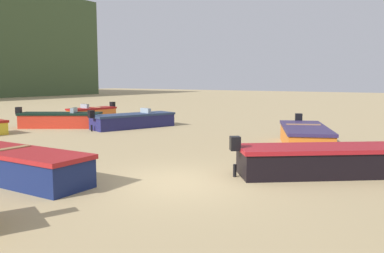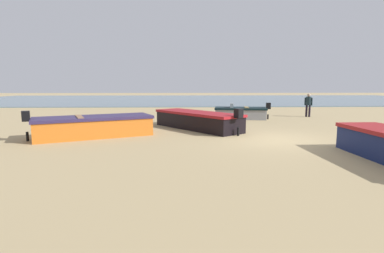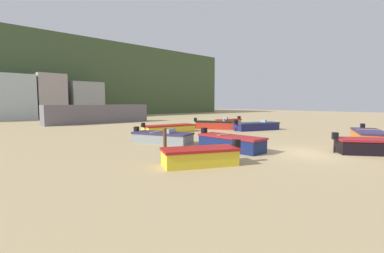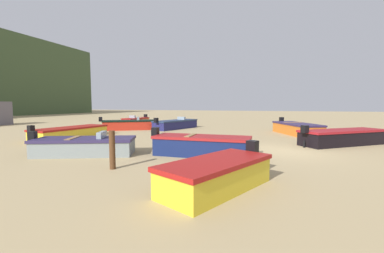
{
  "view_description": "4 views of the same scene",
  "coord_description": "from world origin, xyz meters",
  "px_view_note": "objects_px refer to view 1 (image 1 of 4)",
  "views": [
    {
      "loc": [
        -8.93,
        -6.18,
        2.81
      ],
      "look_at": [
        6.39,
        3.85,
        0.65
      ],
      "focal_mm": 37.91,
      "sensor_mm": 36.0,
      "label": 1
    },
    {
      "loc": [
        3.71,
        11.39,
        2.14
      ],
      "look_at": [
        3.39,
        1.66,
        0.78
      ],
      "focal_mm": 27.2,
      "sensor_mm": 36.0,
      "label": 2
    },
    {
      "loc": [
        -14.68,
        -6.66,
        2.84
      ],
      "look_at": [
        -1.27,
        8.42,
        1.04
      ],
      "focal_mm": 24.68,
      "sensor_mm": 36.0,
      "label": 3
    },
    {
      "loc": [
        -12.89,
        0.53,
        2.26
      ],
      "look_at": [
        5.24,
        6.63,
        0.57
      ],
      "focal_mm": 23.27,
      "sensor_mm": 36.0,
      "label": 4
    }
  ],
  "objects_px": {
    "boat_navy_3": "(133,121)",
    "boat_orange_2": "(92,113)",
    "boat_orange_6": "(305,136)",
    "boat_navy_5": "(22,166)",
    "boat_red_7": "(60,120)",
    "boat_black_8": "(326,160)"
  },
  "relations": [
    {
      "from": "boat_navy_3",
      "to": "boat_orange_2",
      "type": "bearing_deg",
      "value": 178.68
    },
    {
      "from": "boat_orange_6",
      "to": "boat_navy_3",
      "type": "bearing_deg",
      "value": -30.71
    },
    {
      "from": "boat_navy_5",
      "to": "boat_orange_6",
      "type": "relative_size",
      "value": 0.9
    },
    {
      "from": "boat_orange_2",
      "to": "boat_navy_5",
      "type": "relative_size",
      "value": 0.83
    },
    {
      "from": "boat_orange_6",
      "to": "boat_red_7",
      "type": "bearing_deg",
      "value": -20.07
    },
    {
      "from": "boat_orange_2",
      "to": "boat_orange_6",
      "type": "distance_m",
      "value": 16.08
    },
    {
      "from": "boat_navy_5",
      "to": "boat_navy_3",
      "type": "bearing_deg",
      "value": -153.85
    },
    {
      "from": "boat_navy_3",
      "to": "boat_orange_6",
      "type": "xyz_separation_m",
      "value": [
        -1.15,
        -10.39,
        0.02
      ]
    },
    {
      "from": "boat_orange_6",
      "to": "boat_navy_5",
      "type": "bearing_deg",
      "value": 40.65
    },
    {
      "from": "boat_navy_5",
      "to": "boat_orange_6",
      "type": "bearing_deg",
      "value": 153.61
    },
    {
      "from": "boat_orange_2",
      "to": "boat_navy_3",
      "type": "bearing_deg",
      "value": 165.45
    },
    {
      "from": "boat_red_7",
      "to": "boat_navy_3",
      "type": "bearing_deg",
      "value": 88.27
    },
    {
      "from": "boat_orange_2",
      "to": "boat_black_8",
      "type": "xyz_separation_m",
      "value": [
        -7.56,
        -17.87,
        -0.01
      ]
    },
    {
      "from": "boat_orange_2",
      "to": "boat_navy_3",
      "type": "distance_m",
      "value": 5.73
    },
    {
      "from": "boat_orange_2",
      "to": "boat_black_8",
      "type": "relative_size",
      "value": 0.75
    },
    {
      "from": "boat_orange_2",
      "to": "boat_orange_6",
      "type": "bearing_deg",
      "value": 173.86
    },
    {
      "from": "boat_navy_3",
      "to": "boat_red_7",
      "type": "xyz_separation_m",
      "value": [
        -2.21,
        3.62,
        0.03
      ]
    },
    {
      "from": "boat_navy_5",
      "to": "boat_black_8",
      "type": "bearing_deg",
      "value": 127.44
    },
    {
      "from": "boat_black_8",
      "to": "boat_red_7",
      "type": "bearing_deg",
      "value": -140.14
    },
    {
      "from": "boat_navy_3",
      "to": "boat_navy_5",
      "type": "height_order",
      "value": "boat_navy_5"
    },
    {
      "from": "boat_red_7",
      "to": "boat_black_8",
      "type": "bearing_deg",
      "value": 44.83
    },
    {
      "from": "boat_orange_6",
      "to": "boat_red_7",
      "type": "relative_size",
      "value": 1.09
    }
  ]
}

